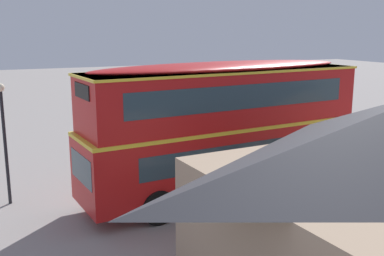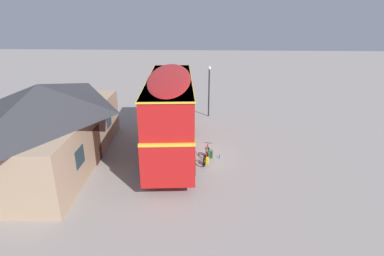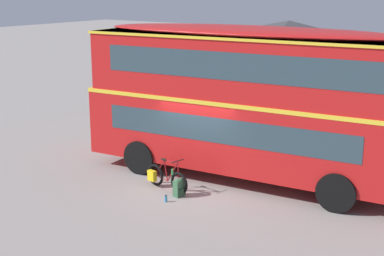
{
  "view_description": "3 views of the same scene",
  "coord_description": "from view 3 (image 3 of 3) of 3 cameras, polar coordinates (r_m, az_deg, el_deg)",
  "views": [
    {
      "loc": [
        8.59,
        14.95,
        5.82
      ],
      "look_at": [
        1.47,
        -0.43,
        2.18
      ],
      "focal_mm": 42.41,
      "sensor_mm": 36.0,
      "label": 1
    },
    {
      "loc": [
        -16.24,
        -0.91,
        7.9
      ],
      "look_at": [
        1.64,
        0.01,
        1.29
      ],
      "focal_mm": 28.47,
      "sensor_mm": 36.0,
      "label": 2
    },
    {
      "loc": [
        9.17,
        -13.58,
        5.98
      ],
      "look_at": [
        -0.33,
        0.17,
        1.7
      ],
      "focal_mm": 52.77,
      "sensor_mm": 36.0,
      "label": 3
    }
  ],
  "objects": [
    {
      "name": "backpack_on_ground",
      "position": [
        16.42,
        -1.3,
        -5.99
      ],
      "size": [
        0.3,
        0.36,
        0.54
      ],
      "color": "#386642",
      "rests_on": "ground"
    },
    {
      "name": "ground_plane",
      "position": [
        17.45,
        0.57,
        -5.7
      ],
      "size": [
        120.0,
        120.0,
        0.0
      ],
      "primitive_type": "plane",
      "color": "gray"
    },
    {
      "name": "touring_bicycle",
      "position": [
        16.92,
        -2.73,
        -5.04
      ],
      "size": [
        1.71,
        0.51,
        1.02
      ],
      "color": "black",
      "rests_on": "ground"
    },
    {
      "name": "double_decker_bus",
      "position": [
        17.28,
        5.65,
        3.14
      ],
      "size": [
        10.54,
        3.41,
        4.79
      ],
      "color": "black",
      "rests_on": "ground"
    },
    {
      "name": "water_bottle_blue_sports",
      "position": [
        16.07,
        -2.66,
        -7.15
      ],
      "size": [
        0.08,
        0.08,
        0.21
      ],
      "color": "#338CBF",
      "rests_on": "ground"
    },
    {
      "name": "pub_building",
      "position": [
        24.14,
        9.58,
        5.42
      ],
      "size": [
        11.58,
        6.62,
        4.53
      ],
      "color": "tan",
      "rests_on": "ground"
    }
  ]
}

